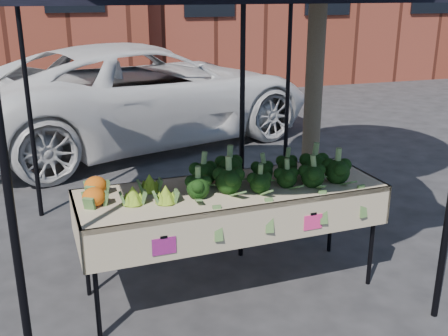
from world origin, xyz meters
TOP-DOWN VIEW (x-y plane):
  - ground at (0.00, 0.00)m, footprint 90.00×90.00m
  - table at (0.24, -0.15)m, footprint 2.44×0.92m
  - canopy at (0.16, 0.48)m, footprint 3.16×3.16m
  - broccoli_heap at (0.51, -0.12)m, footprint 1.36×0.56m
  - romanesco_cluster at (-0.43, -0.16)m, footprint 0.42×0.46m
  - cauliflower_pair at (-0.80, -0.08)m, footprint 0.22×0.42m

SIDE VIEW (x-z plane):
  - ground at x=0.00m, z-range 0.00..0.00m
  - table at x=0.24m, z-range 0.00..0.90m
  - cauliflower_pair at x=-0.80m, z-range 0.90..1.07m
  - romanesco_cluster at x=-0.43m, z-range 0.90..1.09m
  - broccoli_heap at x=0.51m, z-range 0.90..1.15m
  - canopy at x=0.16m, z-range 0.00..2.74m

